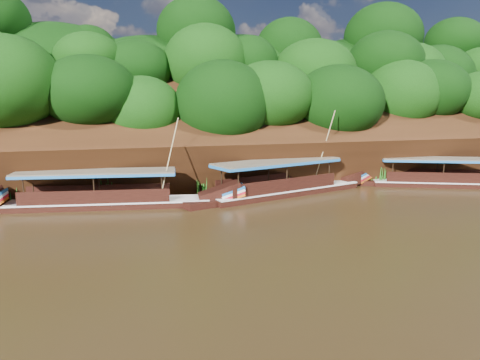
# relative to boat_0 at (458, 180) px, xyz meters

# --- Properties ---
(ground) EXTENTS (160.00, 160.00, 0.00)m
(ground) POSITION_rel_boat_0_xyz_m (-13.51, -6.97, -0.52)
(ground) COLOR black
(ground) RESTS_ON ground
(riverbank) EXTENTS (120.00, 30.06, 19.40)m
(riverbank) POSITION_rel_boat_0_xyz_m (-13.52, 15.75, 1.37)
(riverbank) COLOR black
(riverbank) RESTS_ON ground
(boat_0) EXTENTS (13.61, 7.34, 6.03)m
(boat_0) POSITION_rel_boat_0_xyz_m (0.00, 0.00, 0.00)
(boat_0) COLOR black
(boat_0) RESTS_ON ground
(boat_1) EXTENTS (14.89, 6.49, 6.61)m
(boat_1) POSITION_rel_boat_0_xyz_m (-13.76, 1.20, 0.07)
(boat_1) COLOR black
(boat_1) RESTS_ON ground
(boat_2) EXTENTS (15.31, 4.27, 6.18)m
(boat_2) POSITION_rel_boat_0_xyz_m (-26.20, 0.34, 0.02)
(boat_2) COLOR black
(boat_2) RESTS_ON ground
(reeds) EXTENTS (49.60, 2.24, 2.20)m
(reeds) POSITION_rel_boat_0_xyz_m (-16.99, 2.47, 0.39)
(reeds) COLOR #28731C
(reeds) RESTS_ON ground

